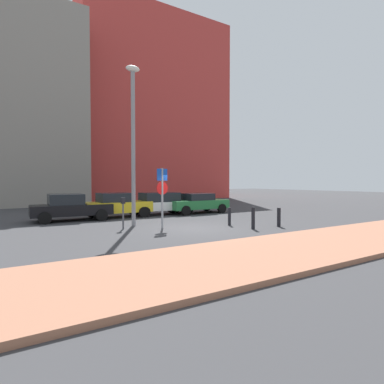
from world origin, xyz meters
name	(u,v)px	position (x,y,z in m)	size (l,w,h in m)	color
ground_plane	(194,228)	(0.00, 0.00, 0.00)	(120.00, 120.00, 0.00)	#38383A
sidewalk_brick	(290,249)	(0.00, -5.61, 0.07)	(40.00, 3.92, 0.14)	#9E664C
parked_car_black	(70,207)	(-4.39, 6.07, 0.76)	(4.30, 2.18, 1.51)	black
parked_car_yellow	(117,205)	(-1.67, 6.26, 0.77)	(4.02, 2.00, 1.50)	gold
parked_car_white	(161,203)	(1.35, 6.27, 0.77)	(4.57, 1.95, 1.47)	white
parked_car_green	(197,203)	(3.90, 5.83, 0.72)	(4.38, 2.12, 1.38)	#237238
parking_sign_post	(162,191)	(-1.31, 0.72, 1.77)	(0.60, 0.10, 2.82)	gray
parking_meter	(123,209)	(-2.91, 1.54, 0.94)	(0.18, 0.14, 1.46)	#4C4C51
street_lamp	(133,133)	(-2.10, 2.32, 4.57)	(0.70, 0.36, 7.86)	gray
traffic_bollard_near	(229,216)	(2.03, -0.09, 0.45)	(0.15, 0.15, 0.90)	black
traffic_bollard_mid	(279,217)	(3.78, -1.71, 0.46)	(0.18, 0.18, 0.92)	black
traffic_bollard_far	(253,218)	(2.16, -1.66, 0.51)	(0.16, 0.16, 1.02)	black
building_colorful_midrise	(142,115)	(9.20, 28.22, 11.52)	(19.00, 15.11, 23.04)	#BF3833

